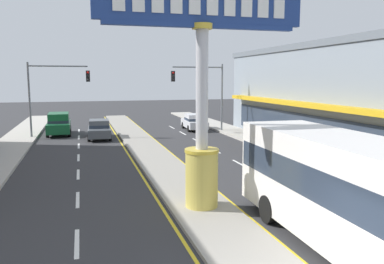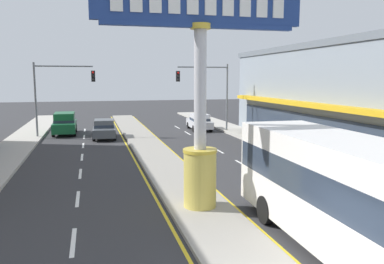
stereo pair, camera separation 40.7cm
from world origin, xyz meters
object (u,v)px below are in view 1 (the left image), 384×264
at_px(traffic_light_left_side, 52,87).
at_px(traffic_light_right_side, 204,86).
at_px(suv_near_right_lane, 59,123).
at_px(bus_near_left_lane, 369,197).
at_px(district_sign, 202,96).
at_px(storefront_right, 357,95).
at_px(sedan_mid_left_lane, 194,122).
at_px(sedan_far_right_lane, 99,129).

distance_m(traffic_light_left_side, traffic_light_right_side, 12.90).
height_order(suv_near_right_lane, bus_near_left_lane, bus_near_left_lane).
relative_size(district_sign, suv_near_right_lane, 1.75).
bearing_deg(traffic_light_left_side, traffic_light_right_side, -0.87).
height_order(storefront_right, sedan_mid_left_lane, storefront_right).
height_order(traffic_light_right_side, suv_near_right_lane, traffic_light_right_side).
xyz_separation_m(district_sign, storefront_right, (15.31, 10.75, -0.61)).
bearing_deg(traffic_light_right_side, district_sign, -107.85).
bearing_deg(district_sign, storefront_right, 35.07).
distance_m(traffic_light_right_side, sedan_far_right_lane, 9.98).
height_order(traffic_light_left_side, bus_near_left_lane, traffic_light_left_side).
xyz_separation_m(traffic_light_left_side, traffic_light_right_side, (12.90, -0.20, 0.00)).
bearing_deg(storefront_right, sedan_far_right_lane, 155.52).
relative_size(storefront_right, bus_near_left_lane, 2.18).
distance_m(suv_near_right_lane, bus_near_left_lane, 29.10).
bearing_deg(sedan_far_right_lane, storefront_right, -24.48).
bearing_deg(storefront_right, traffic_light_right_side, 133.69).
height_order(traffic_light_left_side, sedan_far_right_lane, traffic_light_left_side).
distance_m(traffic_light_left_side, suv_near_right_lane, 3.86).
relative_size(storefront_right, suv_near_right_lane, 5.32).
height_order(district_sign, suv_near_right_lane, district_sign).
distance_m(district_sign, storefront_right, 18.71).
bearing_deg(sedan_far_right_lane, suv_near_right_lane, 135.51).
distance_m(traffic_light_left_side, bus_near_left_lane, 27.35).
distance_m(storefront_right, suv_near_right_lane, 24.52).
xyz_separation_m(storefront_right, suv_near_right_lane, (-21.47, 11.52, -2.70)).
xyz_separation_m(district_sign, bus_near_left_lane, (2.86, -5.39, -2.42)).
distance_m(sedan_far_right_lane, sedan_mid_left_lane, 9.51).
height_order(district_sign, sedan_mid_left_lane, district_sign).
height_order(traffic_light_right_side, sedan_mid_left_lane, traffic_light_right_side).
bearing_deg(bus_near_left_lane, storefront_right, 52.35).
distance_m(storefront_right, traffic_light_right_side, 12.84).
height_order(traffic_light_left_side, suv_near_right_lane, traffic_light_left_side).
height_order(district_sign, traffic_light_right_side, district_sign).
xyz_separation_m(storefront_right, bus_near_left_lane, (-12.45, -16.13, -1.82)).
bearing_deg(district_sign, bus_near_left_lane, -62.01).
bearing_deg(traffic_light_right_side, sedan_far_right_lane, -173.85).
distance_m(sedan_far_right_lane, bus_near_left_lane, 25.09).
distance_m(storefront_right, sedan_far_right_lane, 20.17).
bearing_deg(district_sign, sedan_far_right_lane, 98.55).
relative_size(suv_near_right_lane, bus_near_left_lane, 0.41).
relative_size(storefront_right, sedan_mid_left_lane, 5.60).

